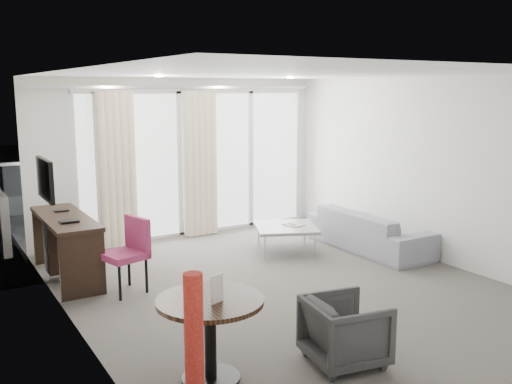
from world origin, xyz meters
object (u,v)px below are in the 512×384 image
red_lamp (194,348)px  tub_armchair (345,331)px  round_table (210,340)px  sofa (370,230)px  desk (66,248)px  coffee_table (286,239)px  desk_chair (124,256)px  rattan_chair_a (177,190)px  rattan_chair_b (243,191)px

red_lamp → tub_armchair: red_lamp is taller
round_table → sofa: (3.86, 2.34, -0.06)m
desk → coffee_table: size_ratio=1.97×
desk → tub_armchair: (1.59, -3.66, -0.11)m
desk_chair → rattan_chair_a: rattan_chair_a is taller
round_table → red_lamp: bearing=-127.2°
rattan_chair_a → round_table: bearing=-95.7°
coffee_table → sofa: bearing=-25.3°
round_table → rattan_chair_b: size_ratio=1.11×
coffee_table → rattan_chair_a: (-0.30, 3.42, 0.26)m
desk_chair → rattan_chair_a: 4.55m
rattan_chair_b → desk: bearing=-130.2°
red_lamp → coffee_table: size_ratio=1.28×
tub_armchair → rattan_chair_a: (1.23, 6.65, 0.15)m
red_lamp → rattan_chair_b: size_ratio=1.41×
desk → desk_chair: 1.02m
desk → rattan_chair_b: size_ratio=2.16×
red_lamp → tub_armchair: 1.56m
desk → round_table: bearing=-82.7°
desk → round_table: (0.42, -3.31, -0.05)m
desk_chair → tub_armchair: desk_chair is taller
rattan_chair_a → rattan_chair_b: size_ratio=1.13×
coffee_table → tub_armchair: bearing=-115.3°
desk → tub_armchair: bearing=-66.6°
desk → sofa: 4.39m
desk → tub_armchair: desk is taller
tub_armchair → rattan_chair_a: size_ratio=0.73×
red_lamp → rattan_chair_a: 7.33m
desk → sofa: (4.28, -0.98, -0.11)m
desk → rattan_chair_b: 4.72m
coffee_table → desk_chair: bearing=-169.8°
desk_chair → rattan_chair_b: size_ratio=1.12×
desk_chair → sofa: 3.82m
tub_armchair → rattan_chair_b: size_ratio=0.82×
desk → desk_chair: size_ratio=1.92×
rattan_chair_a → rattan_chair_b: (1.21, -0.52, -0.05)m
desk → sofa: size_ratio=0.84×
tub_armchair → coffee_table: tub_armchair is taller
round_table → coffee_table: (2.69, 2.89, -0.16)m
desk → coffee_table: (3.11, -0.43, -0.21)m
coffee_table → rattan_chair_a: rattan_chair_a is taller
red_lamp → rattan_chair_b: (3.96, 6.27, -0.16)m
desk_chair → red_lamp: red_lamp is taller
coffee_table → sofa: (1.17, -0.55, 0.10)m
red_lamp → rattan_chair_b: 7.42m
coffee_table → desk: bearing=172.2°
desk_chair → rattan_chair_b: bearing=28.4°
red_lamp → sofa: size_ratio=0.55×
round_table → desk: bearing=97.3°
tub_armchair → rattan_chair_b: 6.60m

